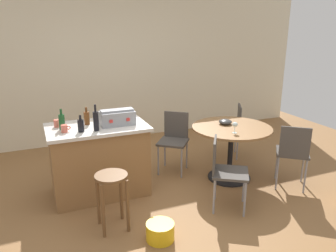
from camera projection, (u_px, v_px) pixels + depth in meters
ground_plane at (161, 201)px, 4.07m from camera, size 8.80×8.80×0.00m
back_wall at (108, 67)px, 5.97m from camera, size 8.00×0.10×2.70m
kitchen_island at (99, 160)px, 4.17m from camera, size 1.20×0.74×0.90m
wooden_stool at (112, 189)px, 3.42m from camera, size 0.34×0.34×0.61m
dining_table at (231, 139)px, 4.53m from camera, size 1.07×1.07×0.76m
folding_chair_near at (224, 168)px, 3.81m from camera, size 0.55×0.55×0.85m
folding_chair_far at (293, 151)px, 4.26m from camera, size 0.56×0.56×0.88m
folding_chair_left at (231, 127)px, 5.35m from camera, size 0.54×0.54×0.86m
folding_chair_right at (174, 137)px, 4.83m from camera, size 0.56×0.56×0.86m
toolbox at (117, 118)px, 4.05m from camera, size 0.41×0.22×0.19m
bottle_0 at (96, 121)px, 3.82m from camera, size 0.06×0.06×0.31m
bottle_1 at (87, 118)px, 4.07m from camera, size 0.07×0.07×0.22m
bottle_2 at (62, 121)px, 3.88m from camera, size 0.07×0.07×0.24m
bottle_3 at (81, 125)px, 3.79m from camera, size 0.07×0.07×0.20m
cup_0 at (64, 129)px, 3.78m from camera, size 0.11×0.07×0.09m
cup_1 at (100, 117)px, 4.25m from camera, size 0.12×0.09×0.09m
cup_2 at (57, 123)px, 3.98m from camera, size 0.11×0.08×0.09m
wine_glass at (235, 125)px, 4.19m from camera, size 0.07×0.07×0.14m
serving_bowl at (225, 122)px, 4.58m from camera, size 0.18×0.18×0.07m
plastic_bucket at (160, 231)px, 3.33m from camera, size 0.29×0.29×0.18m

